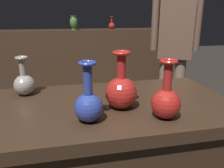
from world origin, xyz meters
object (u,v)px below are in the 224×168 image
vase_centerpiece (121,90)px  shelf_vase_center (74,22)px  vase_tall_behind (24,83)px  shelf_vase_right (112,25)px  vase_left_accent (89,104)px  visitor_near_right (174,44)px  vase_right_accent (166,100)px

vase_centerpiece → shelf_vase_center: 2.25m
vase_tall_behind → shelf_vase_right: 2.22m
vase_left_accent → visitor_near_right: size_ratio=0.15×
vase_left_accent → shelf_vase_right: (0.61, 2.39, 0.17)m
visitor_near_right → vase_right_accent: bearing=84.6°
vase_tall_behind → vase_right_accent: 0.70m
vase_tall_behind → vase_right_accent: bearing=-34.7°
vase_left_accent → shelf_vase_center: shelf_vase_center is taller
vase_left_accent → visitor_near_right: visitor_near_right is taller
vase_right_accent → visitor_near_right: (0.71, 1.34, 0.04)m
vase_right_accent → visitor_near_right: 1.52m
shelf_vase_right → vase_tall_behind: bearing=-113.5°
vase_right_accent → visitor_near_right: size_ratio=0.15×
vase_tall_behind → vase_right_accent: (0.57, -0.40, 0.01)m
vase_centerpiece → vase_right_accent: size_ratio=1.07×
vase_right_accent → visitor_near_right: bearing=62.0°
shelf_vase_center → vase_left_accent: bearing=-92.1°
vase_centerpiece → vase_right_accent: (0.14, -0.13, -0.01)m
shelf_vase_right → visitor_near_right: (0.40, -1.09, -0.13)m
vase_tall_behind → visitor_near_right: bearing=36.2°
vase_centerpiece → vase_right_accent: 0.20m
vase_left_accent → vase_right_accent: bearing=-6.4°
vase_centerpiece → visitor_near_right: 1.48m
shelf_vase_center → visitor_near_right: (0.92, -1.04, -0.18)m
vase_tall_behind → visitor_near_right: (1.29, 0.94, 0.05)m
vase_right_accent → shelf_vase_right: bearing=82.7°
vase_centerpiece → shelf_vase_center: bearing=91.7°
vase_tall_behind → visitor_near_right: 1.59m
vase_tall_behind → vase_right_accent: vase_right_accent is taller
vase_centerpiece → vase_left_accent: (-0.15, -0.10, -0.01)m
shelf_vase_center → shelf_vase_right: bearing=5.5°
vase_left_accent → visitor_near_right: bearing=52.3°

